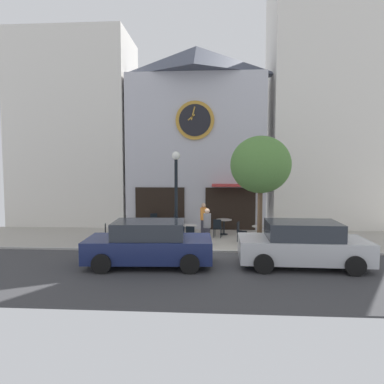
# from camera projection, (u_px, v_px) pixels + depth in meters

# --- Properties ---
(ground_plane) EXTENTS (27.31, 10.46, 0.13)m
(ground_plane) POSITION_uv_depth(u_px,v_px,m) (210.00, 254.00, 13.05)
(ground_plane) COLOR #9E998E
(clock_building) EXTENTS (7.74, 3.77, 10.27)m
(clock_building) POSITION_uv_depth(u_px,v_px,m) (196.00, 135.00, 19.12)
(clock_building) COLOR #B2B2BC
(clock_building) RESTS_ON ground_plane
(neighbor_building_left) EXTENTS (6.89, 4.11, 11.22)m
(neighbor_building_left) POSITION_uv_depth(u_px,v_px,m) (76.00, 131.00, 20.40)
(neighbor_building_left) COLOR silver
(neighbor_building_left) RESTS_ON ground_plane
(neighbor_building_right) EXTENTS (6.72, 3.85, 14.55)m
(neighbor_building_right) POSITION_uv_depth(u_px,v_px,m) (328.00, 100.00, 19.18)
(neighbor_building_right) COLOR silver
(neighbor_building_right) RESTS_ON ground_plane
(street_lamp) EXTENTS (0.36, 0.36, 4.09)m
(street_lamp) POSITION_uv_depth(u_px,v_px,m) (176.00, 198.00, 14.41)
(street_lamp) COLOR black
(street_lamp) RESTS_ON ground_plane
(street_tree) EXTENTS (2.47, 2.22, 4.69)m
(street_tree) POSITION_uv_depth(u_px,v_px,m) (261.00, 165.00, 13.55)
(street_tree) COLOR brown
(street_tree) RESTS_ON ground_plane
(cafe_table_leftmost) EXTENTS (0.78, 0.78, 0.75)m
(cafe_table_leftmost) POSITION_uv_depth(u_px,v_px,m) (126.00, 230.00, 15.11)
(cafe_table_leftmost) COLOR black
(cafe_table_leftmost) RESTS_ON ground_plane
(cafe_table_center_right) EXTENTS (0.69, 0.69, 0.74)m
(cafe_table_center_right) POSITION_uv_depth(u_px,v_px,m) (160.00, 223.00, 17.22)
(cafe_table_center_right) COLOR black
(cafe_table_center_right) RESTS_ON ground_plane
(cafe_table_near_curb) EXTENTS (0.75, 0.75, 0.77)m
(cafe_table_near_curb) POSITION_uv_depth(u_px,v_px,m) (189.00, 230.00, 15.07)
(cafe_table_near_curb) COLOR black
(cafe_table_near_curb) RESTS_ON ground_plane
(cafe_table_rightmost) EXTENTS (0.79, 0.79, 0.77)m
(cafe_table_rightmost) POSITION_uv_depth(u_px,v_px,m) (224.00, 223.00, 16.77)
(cafe_table_rightmost) COLOR black
(cafe_table_rightmost) RESTS_ON ground_plane
(cafe_table_near_door) EXTENTS (0.64, 0.64, 0.77)m
(cafe_table_near_door) POSITION_uv_depth(u_px,v_px,m) (259.00, 232.00, 14.88)
(cafe_table_near_door) COLOR black
(cafe_table_near_door) RESTS_ON ground_plane
(cafe_chair_left_end) EXTENTS (0.47, 0.47, 0.90)m
(cafe_chair_left_end) POSITION_uv_depth(u_px,v_px,m) (218.00, 227.00, 16.05)
(cafe_chair_left_end) COLOR black
(cafe_chair_left_end) RESTS_ON ground_plane
(cafe_chair_by_entrance) EXTENTS (0.50, 0.50, 0.90)m
(cafe_chair_by_entrance) POSITION_uv_depth(u_px,v_px,m) (108.00, 232.00, 14.74)
(cafe_chair_by_entrance) COLOR black
(cafe_chair_by_entrance) RESTS_ON ground_plane
(cafe_chair_facing_wall) EXTENTS (0.44, 0.44, 0.90)m
(cafe_chair_facing_wall) POSITION_uv_depth(u_px,v_px,m) (190.00, 234.00, 14.20)
(cafe_chair_facing_wall) COLOR black
(cafe_chair_facing_wall) RESTS_ON ground_plane
(cafe_chair_near_lamp) EXTENTS (0.43, 0.43, 0.90)m
(cafe_chair_near_lamp) POSITION_uv_depth(u_px,v_px,m) (161.00, 225.00, 16.40)
(cafe_chair_near_lamp) COLOR black
(cafe_chair_near_lamp) RESTS_ON ground_plane
(cafe_chair_curbside) EXTENTS (0.50, 0.50, 0.90)m
(cafe_chair_curbside) POSITION_uv_depth(u_px,v_px,m) (240.00, 230.00, 15.23)
(cafe_chair_curbside) COLOR black
(cafe_chair_curbside) RESTS_ON ground_plane
(cafe_chair_corner) EXTENTS (0.53, 0.53, 0.90)m
(cafe_chair_corner) POSITION_uv_depth(u_px,v_px,m) (154.00, 220.00, 17.96)
(cafe_chair_corner) COLOR black
(cafe_chair_corner) RESTS_ON ground_plane
(cafe_chair_under_awning) EXTENTS (0.56, 0.56, 0.90)m
(cafe_chair_under_awning) POSITION_uv_depth(u_px,v_px,m) (174.00, 221.00, 17.60)
(cafe_chair_under_awning) COLOR black
(cafe_chair_under_awning) RESTS_ON ground_plane
(cafe_chair_mid_row) EXTENTS (0.41, 0.41, 0.90)m
(cafe_chair_mid_row) POSITION_uv_depth(u_px,v_px,m) (117.00, 234.00, 14.29)
(cafe_chair_mid_row) COLOR black
(cafe_chair_mid_row) RESTS_ON ground_plane
(pedestrian_orange) EXTENTS (0.41, 0.41, 1.67)m
(pedestrian_orange) POSITION_uv_depth(u_px,v_px,m) (204.00, 220.00, 16.13)
(pedestrian_orange) COLOR #2D2D38
(pedestrian_orange) RESTS_ON ground_plane
(pedestrian_grey) EXTENTS (0.41, 0.41, 1.67)m
(pedestrian_grey) POSITION_uv_depth(u_px,v_px,m) (207.00, 227.00, 14.06)
(pedestrian_grey) COLOR #2D2D38
(pedestrian_grey) RESTS_ON ground_plane
(parked_car_navy) EXTENTS (4.40, 2.22, 1.55)m
(parked_car_navy) POSITION_uv_depth(u_px,v_px,m) (149.00, 244.00, 11.49)
(parked_car_navy) COLOR navy
(parked_car_navy) RESTS_ON ground_plane
(parked_car_silver) EXTENTS (4.34, 2.09, 1.55)m
(parked_car_silver) POSITION_uv_depth(u_px,v_px,m) (302.00, 244.00, 11.37)
(parked_car_silver) COLOR #B7BABF
(parked_car_silver) RESTS_ON ground_plane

